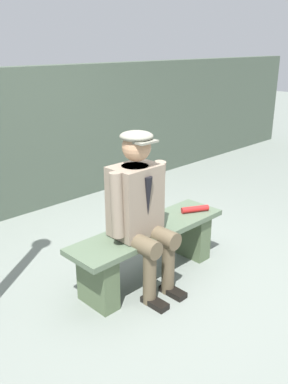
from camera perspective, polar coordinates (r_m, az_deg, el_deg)
The scene contains 5 objects.
ground_plane at distance 3.83m, azimuth 0.74°, elevation -11.65°, with size 30.00×30.00×0.00m, color slate.
bench at distance 3.68m, azimuth 0.76°, elevation -7.46°, with size 1.57×0.42×0.49m.
seated_man at distance 3.34m, azimuth -0.54°, elevation -1.91°, with size 0.57×0.61×1.37m.
rolled_magazine at distance 3.94m, azimuth 7.10°, elevation -2.37°, with size 0.06×0.06×0.27m, color #B21E1E.
stadium_wall at distance 5.21m, azimuth -17.09°, elevation 6.58°, with size 12.00×0.24×1.76m, color #445143.
Camera 1 is at (2.32, 2.29, 2.01)m, focal length 38.39 mm.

